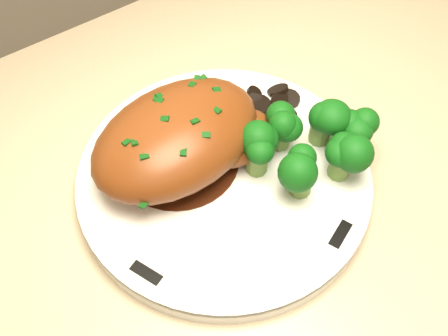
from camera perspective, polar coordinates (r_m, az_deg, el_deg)
plate at (r=0.55m, az=0.00°, el=-1.19°), size 0.35×0.35×0.02m
rim_accent_0 at (r=0.61m, az=6.32°, el=7.45°), size 0.02×0.03×0.00m
rim_accent_1 at (r=0.59m, az=-10.20°, el=4.72°), size 0.03×0.02×0.00m
rim_accent_2 at (r=0.49m, az=-7.91°, el=-10.53°), size 0.02×0.03×0.00m
rim_accent_3 at (r=0.51m, az=11.74°, el=-6.62°), size 0.03×0.02×0.00m
gravy_pool at (r=0.55m, az=-4.65°, el=0.88°), size 0.12×0.12×0.00m
chicken_breast at (r=0.52m, az=-4.16°, el=3.07°), size 0.19×0.13×0.07m
mushroom_pile at (r=0.58m, az=2.66°, el=5.24°), size 0.10×0.07×0.03m
broccoli_florets at (r=0.53m, az=8.72°, el=2.51°), size 0.12×0.09×0.05m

